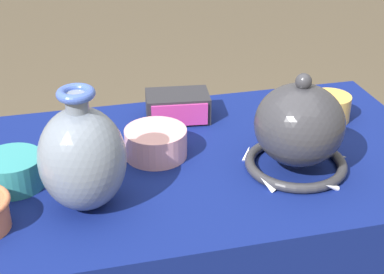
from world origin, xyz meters
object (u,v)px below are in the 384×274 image
Objects in this scene: pot_squat_ochre at (329,107)px; pot_squat_rose at (156,143)px; pot_squat_teal at (13,171)px; mosaic_tile_box at (178,107)px; vase_dome_bell at (299,130)px; vase_tall_bulbous at (82,157)px.

pot_squat_rose is at bearing -170.30° from pot_squat_ochre.
mosaic_tile_box is at bearing 29.19° from pot_squat_teal.
vase_dome_bell is 1.40× the size of mosaic_tile_box.
vase_tall_bulbous reaches higher than vase_dome_bell.
pot_squat_teal is 1.21× the size of pot_squat_ochre.
pot_squat_ochre is at bearing 49.49° from vase_dome_bell.
mosaic_tile_box reaches higher than pot_squat_rose.
vase_tall_bulbous is 1.06× the size of vase_dome_bell.
vase_dome_bell is 2.25× the size of pot_squat_ochre.
pot_squat_teal is at bearing 172.86° from vase_dome_bell.
mosaic_tile_box is at bearing 123.75° from vase_dome_bell.
pot_squat_ochre is at bearing 20.62° from vase_tall_bulbous.
pot_squat_teal is 0.31m from pot_squat_rose.
vase_dome_bell reaches higher than pot_squat_teal.
mosaic_tile_box is 0.46m from pot_squat_teal.
mosaic_tile_box is 1.60× the size of pot_squat_ochre.
pot_squat_teal is at bearing 142.30° from vase_tall_bulbous.
vase_tall_bulbous is 0.68m from pot_squat_ochre.
mosaic_tile_box is 0.39m from pot_squat_ochre.
vase_dome_bell is 1.86× the size of pot_squat_teal.
mosaic_tile_box is at bearing 51.95° from vase_tall_bulbous.
vase_tall_bulbous is 0.46m from vase_dome_bell.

